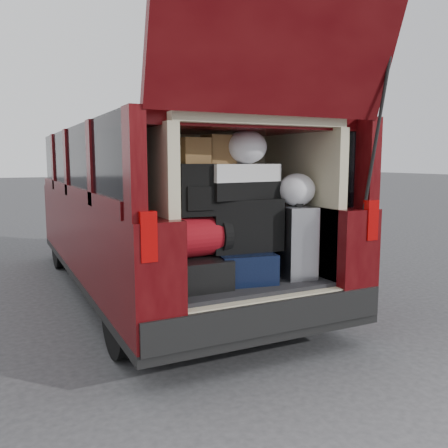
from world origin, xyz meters
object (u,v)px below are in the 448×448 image
(black_soft_case, at_px, (243,224))
(black_hardshell, at_px, (196,271))
(twotone_duffel, at_px, (239,181))
(silver_roller, at_px, (295,241))
(red_duffel, at_px, (195,236))
(navy_hardshell, at_px, (241,265))
(backpack, at_px, (196,190))

(black_soft_case, bearing_deg, black_hardshell, -170.18)
(black_soft_case, height_order, twotone_duffel, twotone_duffel)
(silver_roller, relative_size, black_soft_case, 1.01)
(silver_roller, distance_m, red_duffel, 0.82)
(black_hardshell, relative_size, navy_hardshell, 1.04)
(red_duffel, relative_size, backpack, 1.25)
(navy_hardshell, bearing_deg, black_soft_case, 59.68)
(silver_roller, height_order, twotone_duffel, twotone_duffel)
(red_duffel, relative_size, black_soft_case, 0.84)
(black_hardshell, bearing_deg, black_soft_case, 5.85)
(black_hardshell, height_order, twotone_duffel, twotone_duffel)
(black_soft_case, bearing_deg, backpack, -167.02)
(navy_hardshell, bearing_deg, silver_roller, -1.74)
(navy_hardshell, relative_size, red_duffel, 1.11)
(backpack, xyz_separation_m, twotone_duffel, (0.37, 0.06, 0.05))
(silver_roller, relative_size, twotone_duffel, 0.96)
(navy_hardshell, xyz_separation_m, silver_roller, (0.43, -0.09, 0.17))
(red_duffel, distance_m, backpack, 0.34)
(backpack, bearing_deg, twotone_duffel, 14.93)
(red_duffel, bearing_deg, backpack, -87.85)
(red_duffel, bearing_deg, twotone_duffel, -0.57)
(silver_roller, height_order, red_duffel, silver_roller)
(black_soft_case, bearing_deg, navy_hardshell, -124.80)
(red_duffel, height_order, black_soft_case, black_soft_case)
(black_soft_case, bearing_deg, silver_roller, -11.27)
(red_duffel, xyz_separation_m, twotone_duffel, (0.38, 0.03, 0.39))
(navy_hardshell, height_order, red_duffel, red_duffel)
(black_soft_case, distance_m, backpack, 0.50)
(silver_roller, bearing_deg, navy_hardshell, 177.47)
(silver_roller, xyz_separation_m, black_soft_case, (-0.40, 0.12, 0.14))
(red_duffel, height_order, twotone_duffel, twotone_duffel)
(backpack, bearing_deg, red_duffel, 103.64)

